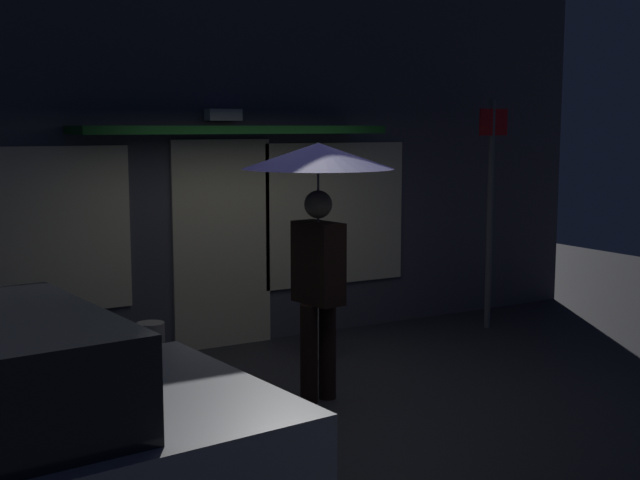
# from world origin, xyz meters

# --- Properties ---
(ground_plane) EXTENTS (18.00, 18.00, 0.00)m
(ground_plane) POSITION_xyz_m (0.00, 0.00, 0.00)
(ground_plane) COLOR #2D2D33
(building_facade) EXTENTS (9.78, 1.00, 3.98)m
(building_facade) POSITION_xyz_m (-0.00, 2.34, 1.97)
(building_facade) COLOR #4C4C56
(building_facade) RESTS_ON ground
(person_with_umbrella) EXTENTS (1.27, 1.27, 2.20)m
(person_with_umbrella) POSITION_xyz_m (-0.03, 0.09, 1.80)
(person_with_umbrella) COLOR black
(person_with_umbrella) RESTS_ON ground
(street_sign_post) EXTENTS (0.40, 0.07, 2.63)m
(street_sign_post) POSITION_xyz_m (3.01, 1.41, 1.48)
(street_sign_post) COLOR #595B60
(street_sign_post) RESTS_ON ground
(sidewalk_bollard) EXTENTS (0.22, 0.22, 0.63)m
(sidewalk_bollard) POSITION_xyz_m (0.69, 1.27, 0.31)
(sidewalk_bollard) COLOR #B2A899
(sidewalk_bollard) RESTS_ON ground
(sidewalk_bollard_2) EXTENTS (0.25, 0.25, 0.62)m
(sidewalk_bollard_2) POSITION_xyz_m (-1.18, 1.06, 0.31)
(sidewalk_bollard_2) COLOR #9E998E
(sidewalk_bollard_2) RESTS_ON ground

